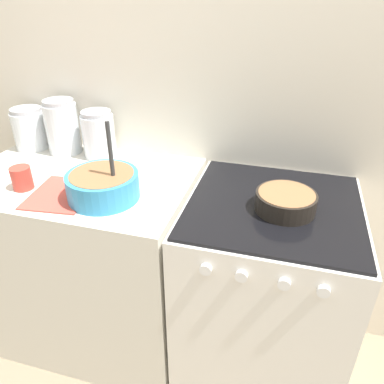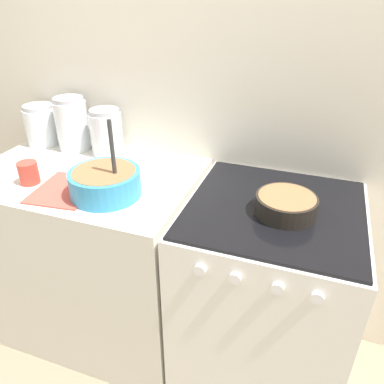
{
  "view_description": "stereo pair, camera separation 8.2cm",
  "coord_description": "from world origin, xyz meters",
  "px_view_note": "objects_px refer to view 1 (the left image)",
  "views": [
    {
      "loc": [
        0.37,
        -0.91,
        1.64
      ],
      "look_at": [
        0.05,
        0.25,
        0.96
      ],
      "focal_mm": 35.0,
      "sensor_mm": 36.0,
      "label": 1
    },
    {
      "loc": [
        0.45,
        -0.89,
        1.64
      ],
      "look_at": [
        0.05,
        0.25,
        0.96
      ],
      "focal_mm": 35.0,
      "sensor_mm": 36.0,
      "label": 2
    }
  ],
  "objects_px": {
    "storage_jar_left": "(30,131)",
    "storage_jar_middle": "(63,130)",
    "baking_pan": "(286,201)",
    "tin_can": "(22,178)",
    "mixing_bowl": "(103,184)",
    "stove": "(263,293)",
    "storage_jar_right": "(99,137)"
  },
  "relations": [
    {
      "from": "storage_jar_left",
      "to": "storage_jar_middle",
      "type": "xyz_separation_m",
      "value": [
        0.19,
        0.0,
        0.02
      ]
    },
    {
      "from": "baking_pan",
      "to": "tin_can",
      "type": "bearing_deg",
      "value": -173.55
    },
    {
      "from": "mixing_bowl",
      "to": "storage_jar_middle",
      "type": "distance_m",
      "value": 0.53
    },
    {
      "from": "stove",
      "to": "baking_pan",
      "type": "xyz_separation_m",
      "value": [
        0.04,
        -0.03,
        0.49
      ]
    },
    {
      "from": "tin_can",
      "to": "mixing_bowl",
      "type": "bearing_deg",
      "value": 3.29
    },
    {
      "from": "storage_jar_left",
      "to": "storage_jar_right",
      "type": "xyz_separation_m",
      "value": [
        0.38,
        0.0,
        0.01
      ]
    },
    {
      "from": "storage_jar_right",
      "to": "mixing_bowl",
      "type": "bearing_deg",
      "value": -60.58
    },
    {
      "from": "stove",
      "to": "baking_pan",
      "type": "distance_m",
      "value": 0.49
    },
    {
      "from": "stove",
      "to": "storage_jar_right",
      "type": "height_order",
      "value": "storage_jar_right"
    },
    {
      "from": "storage_jar_right",
      "to": "stove",
      "type": "bearing_deg",
      "value": -15.26
    },
    {
      "from": "mixing_bowl",
      "to": "storage_jar_left",
      "type": "relative_size",
      "value": 1.54
    },
    {
      "from": "stove",
      "to": "baking_pan",
      "type": "relative_size",
      "value": 4.14
    },
    {
      "from": "storage_jar_middle",
      "to": "tin_can",
      "type": "bearing_deg",
      "value": -83.74
    },
    {
      "from": "storage_jar_left",
      "to": "storage_jar_right",
      "type": "height_order",
      "value": "storage_jar_right"
    },
    {
      "from": "stove",
      "to": "storage_jar_right",
      "type": "xyz_separation_m",
      "value": [
        -0.84,
        0.23,
        0.55
      ]
    },
    {
      "from": "stove",
      "to": "tin_can",
      "type": "xyz_separation_m",
      "value": [
        -0.99,
        -0.15,
        0.5
      ]
    },
    {
      "from": "storage_jar_middle",
      "to": "stove",
      "type": "bearing_deg",
      "value": -12.57
    },
    {
      "from": "baking_pan",
      "to": "storage_jar_left",
      "type": "distance_m",
      "value": 1.28
    },
    {
      "from": "tin_can",
      "to": "storage_jar_left",
      "type": "bearing_deg",
      "value": 121.27
    },
    {
      "from": "baking_pan",
      "to": "storage_jar_left",
      "type": "height_order",
      "value": "storage_jar_left"
    },
    {
      "from": "mixing_bowl",
      "to": "tin_can",
      "type": "distance_m",
      "value": 0.35
    },
    {
      "from": "storage_jar_left",
      "to": "storage_jar_right",
      "type": "bearing_deg",
      "value": 0.0
    },
    {
      "from": "mixing_bowl",
      "to": "storage_jar_right",
      "type": "height_order",
      "value": "mixing_bowl"
    },
    {
      "from": "stove",
      "to": "mixing_bowl",
      "type": "height_order",
      "value": "mixing_bowl"
    },
    {
      "from": "baking_pan",
      "to": "storage_jar_right",
      "type": "relative_size",
      "value": 1.0
    },
    {
      "from": "mixing_bowl",
      "to": "storage_jar_right",
      "type": "xyz_separation_m",
      "value": [
        -0.2,
        0.36,
        0.03
      ]
    },
    {
      "from": "baking_pan",
      "to": "storage_jar_right",
      "type": "height_order",
      "value": "storage_jar_right"
    },
    {
      "from": "storage_jar_left",
      "to": "stove",
      "type": "bearing_deg",
      "value": -10.67
    },
    {
      "from": "tin_can",
      "to": "storage_jar_right",
      "type": "bearing_deg",
      "value": 68.8
    },
    {
      "from": "storage_jar_middle",
      "to": "storage_jar_right",
      "type": "relative_size",
      "value": 1.17
    },
    {
      "from": "stove",
      "to": "mixing_bowl",
      "type": "xyz_separation_m",
      "value": [
        -0.64,
        -0.13,
        0.51
      ]
    },
    {
      "from": "storage_jar_left",
      "to": "tin_can",
      "type": "distance_m",
      "value": 0.44
    }
  ]
}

